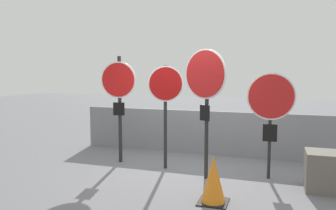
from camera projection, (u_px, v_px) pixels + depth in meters
ground_plane at (183, 171)px, 6.70m from camera, size 40.00×40.00×0.00m
fence_back at (200, 132)px, 8.07m from camera, size 6.14×0.12×1.07m
stop_sign_0 at (119, 91)px, 7.16m from camera, size 0.79×0.17×2.36m
stop_sign_1 at (166, 94)px, 6.68m from camera, size 0.67×0.34×2.15m
stop_sign_2 at (205, 85)px, 6.01m from camera, size 0.84×0.43×2.44m
stop_sign_3 at (271, 103)px, 6.02m from camera, size 0.87×0.14×2.00m
traffic_cone_0 at (213, 180)px, 5.02m from camera, size 0.45×0.45×0.73m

